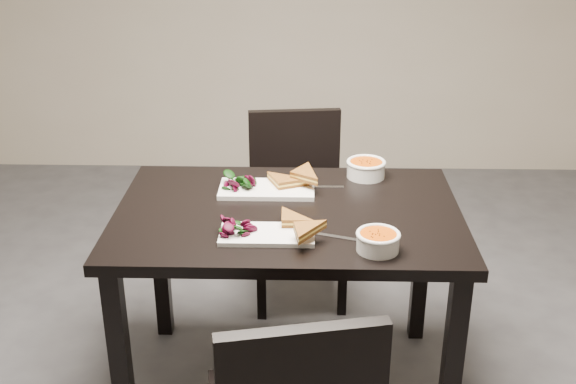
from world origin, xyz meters
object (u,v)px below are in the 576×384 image
(soup_bowl_near, at_px, (378,240))
(table, at_px, (288,236))
(chair_far, at_px, (297,194))
(plate_far, at_px, (267,189))
(plate_near, at_px, (267,234))
(soup_bowl_far, at_px, (366,168))

(soup_bowl_near, bearing_deg, table, 135.45)
(chair_far, relative_size, plate_far, 2.44)
(table, xyz_separation_m, plate_far, (-0.08, 0.16, 0.11))
(soup_bowl_near, bearing_deg, plate_near, 166.62)
(table, relative_size, plate_near, 3.94)
(chair_far, xyz_separation_m, plate_far, (-0.10, -0.57, 0.27))
(table, bearing_deg, plate_near, -107.43)
(table, xyz_separation_m, chair_far, (0.02, 0.73, -0.17))
(soup_bowl_far, bearing_deg, chair_far, 122.64)
(table, distance_m, chair_far, 0.75)
(chair_far, xyz_separation_m, soup_bowl_far, (0.27, -0.42, 0.30))
(plate_near, relative_size, soup_bowl_near, 2.21)
(plate_far, bearing_deg, soup_bowl_near, -50.23)
(chair_far, relative_size, soup_bowl_near, 6.17)
(plate_near, distance_m, soup_bowl_near, 0.36)
(table, relative_size, soup_bowl_near, 8.71)
(chair_far, distance_m, plate_near, 0.97)
(table, bearing_deg, soup_bowl_far, 46.70)
(plate_far, bearing_deg, soup_bowl_far, 21.69)
(table, bearing_deg, chair_far, 88.36)
(table, relative_size, chair_far, 1.41)
(plate_far, height_order, soup_bowl_far, soup_bowl_far)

